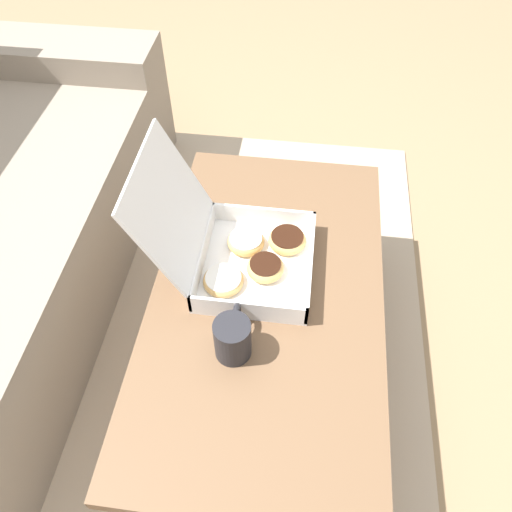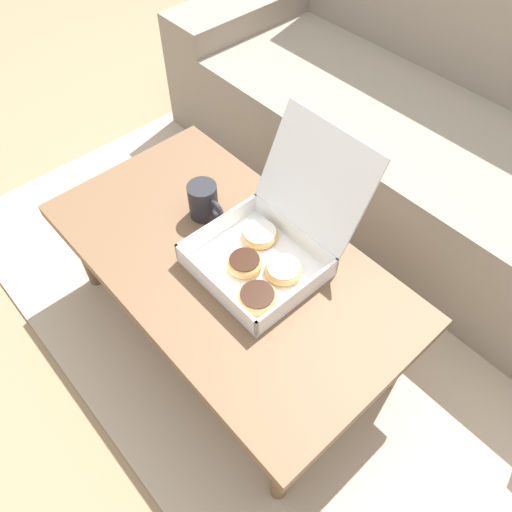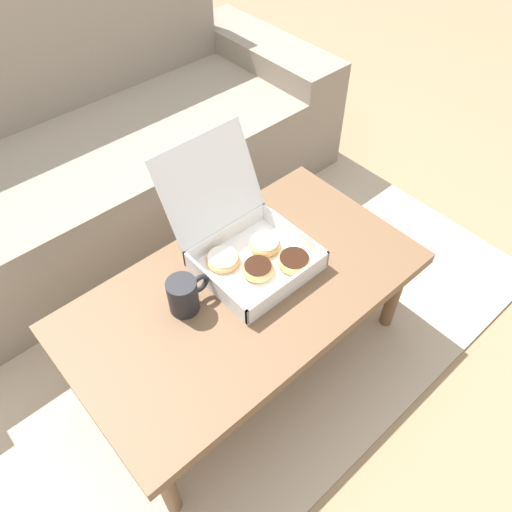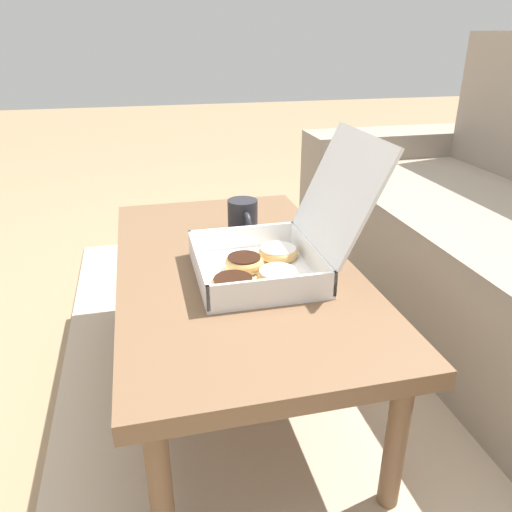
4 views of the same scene
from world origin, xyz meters
name	(u,v)px [view 1 (image 1 of 4)]	position (x,y,z in m)	size (l,w,h in m)	color
ground_plane	(210,358)	(0.00, 0.00, 0.00)	(12.00, 12.00, 0.00)	#937756
area_rug	(118,347)	(0.00, 0.30, 0.01)	(2.21, 1.93, 0.01)	tan
coffee_table	(267,302)	(0.00, -0.17, 0.34)	(1.06, 0.58, 0.38)	brown
pastry_box	(241,250)	(0.09, -0.09, 0.44)	(0.32, 0.41, 0.33)	white
coffee_mug	(233,337)	(-0.17, -0.11, 0.44)	(0.13, 0.08, 0.11)	#232328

